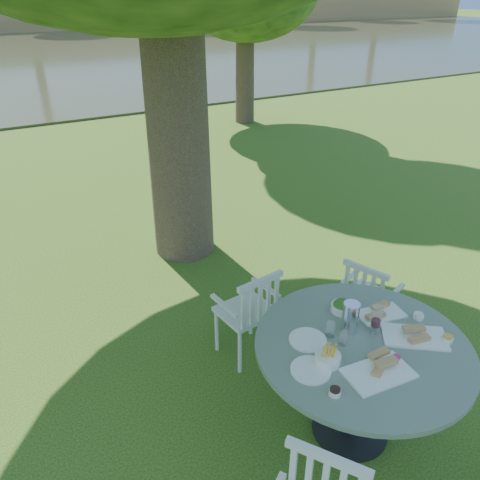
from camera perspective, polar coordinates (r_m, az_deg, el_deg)
name	(u,v)px	position (r m, az deg, el deg)	size (l,w,h in m)	color
ground	(250,323)	(4.73, 1.21, -10.12)	(140.00, 140.00, 0.00)	#24440E
table	(360,361)	(3.41, 14.45, -14.08)	(1.45, 1.45, 0.84)	black
chair_ne	(367,296)	(4.40, 15.18, -6.62)	(0.52, 0.53, 0.84)	silver
chair_nw	(252,310)	(4.03, 1.48, -8.53)	(0.50, 0.47, 0.89)	silver
tableware	(359,335)	(3.30, 14.26, -11.16)	(1.17, 0.84, 0.23)	white
river	(5,58)	(26.41, -26.75, 19.19)	(100.00, 28.00, 0.12)	#31331E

